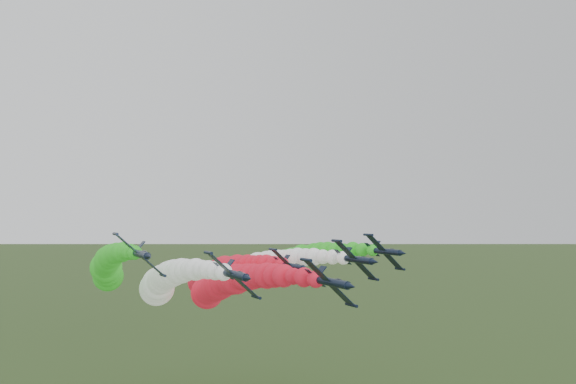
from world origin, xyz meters
name	(u,v)px	position (x,y,z in m)	size (l,w,h in m)	color
jet_lead	(223,286)	(9.37, 34.43, 38.03)	(16.76, 83.84, 18.90)	black
jet_inner_left	(163,282)	(-1.21, 45.64, 38.25)	(17.09, 84.17, 19.23)	black
jet_inner_right	(248,272)	(22.42, 49.65, 39.14)	(17.04, 84.12, 19.18)	black
jet_outer_left	(108,268)	(-11.68, 57.34, 41.05)	(16.67, 83.75, 18.80)	black
jet_outer_right	(277,265)	(33.96, 55.73, 39.93)	(16.57, 83.65, 18.70)	black
jet_trail	(213,275)	(17.10, 61.29, 37.49)	(16.97, 84.05, 19.11)	black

